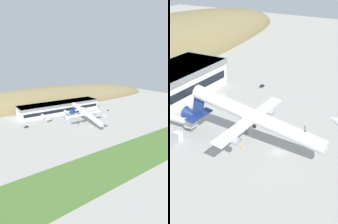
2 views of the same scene
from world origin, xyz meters
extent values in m
plane|color=#ADAAA3|center=(0.00, 0.00, 0.00)|extent=(427.51, 427.51, 0.00)
cube|color=#4C7533|center=(0.00, -53.31, 0.04)|extent=(384.76, 30.86, 0.08)
ellipsoid|color=olive|center=(8.03, 100.45, 0.00)|extent=(351.44, 57.21, 46.41)
cube|color=white|center=(-2.59, 56.16, 5.83)|extent=(90.79, 20.68, 11.66)
cube|color=gray|center=(-2.59, 56.16, 10.61)|extent=(91.99, 21.88, 2.10)
cube|color=black|center=(-2.59, 45.77, 5.25)|extent=(87.16, 0.16, 3.26)
cylinder|color=silver|center=(-27.97, 38.85, 4.00)|extent=(2.60, 13.94, 2.60)
cube|color=silver|center=(-27.97, 31.88, 4.00)|extent=(3.38, 2.86, 2.86)
cylinder|color=slate|center=(-27.97, 32.38, 2.00)|extent=(0.36, 0.36, 4.00)
cylinder|color=silver|center=(-2.43, 37.94, 4.00)|extent=(2.60, 15.75, 2.60)
cube|color=silver|center=(-2.43, 30.07, 4.00)|extent=(3.38, 2.86, 2.86)
cylinder|color=slate|center=(-2.43, 30.57, 2.00)|extent=(0.36, 0.36, 4.00)
cylinder|color=silver|center=(20.11, 39.70, 4.00)|extent=(2.60, 12.24, 2.60)
cube|color=silver|center=(20.11, 33.58, 4.00)|extent=(3.38, 2.86, 2.86)
cylinder|color=slate|center=(20.11, 34.08, 2.00)|extent=(0.36, 0.36, 4.00)
cylinder|color=silver|center=(-1.79, 5.82, 11.09)|extent=(4.24, 43.66, 12.42)
cone|color=silver|center=(-1.79, -17.90, 15.66)|extent=(4.15, 5.36, 4.96)
cone|color=navy|center=(-1.79, 29.96, 6.43)|extent=(4.15, 6.20, 5.12)
cube|color=navy|center=(-1.79, 26.63, 11.77)|extent=(0.50, 5.52, 9.94)
cube|color=navy|center=(-1.79, 26.84, 7.04)|extent=(11.02, 2.98, 0.92)
cube|color=silver|center=(-1.79, 7.97, 9.93)|extent=(35.71, 3.62, 1.12)
cylinder|color=#9E9EA3|center=(-12.50, 7.44, 8.48)|extent=(2.30, 3.97, 2.94)
cylinder|color=#9E9EA3|center=(8.92, 7.44, 8.48)|extent=(2.30, 3.97, 2.94)
cylinder|color=#2D2D2D|center=(-4.12, 7.97, 7.67)|extent=(0.28, 0.28, 2.20)
cylinder|color=#2D2D2D|center=(-4.12, 7.97, 6.57)|extent=(0.45, 1.10, 1.10)
cylinder|color=#2D2D2D|center=(0.54, 7.97, 7.67)|extent=(0.28, 0.28, 2.20)
cylinder|color=#2D2D2D|center=(0.54, 7.97, 6.57)|extent=(0.45, 1.10, 1.10)
cylinder|color=#2D2D2D|center=(-1.79, -9.18, 11.08)|extent=(0.22, 0.22, 1.98)
cylinder|color=#2D2D2D|center=(-1.79, -9.18, 10.09)|extent=(0.30, 0.82, 0.82)
cube|color=#999EA3|center=(0.74, 31.87, 0.45)|extent=(4.25, 2.22, 0.91)
cube|color=black|center=(0.95, 31.85, 1.28)|extent=(2.39, 1.77, 0.74)
cube|color=#333338|center=(-48.62, 30.07, 0.44)|extent=(3.80, 1.89, 0.89)
cube|color=black|center=(-48.44, 30.08, 1.25)|extent=(2.12, 1.55, 0.73)
cube|color=#999EA3|center=(45.13, 29.29, 0.40)|extent=(4.30, 1.98, 0.79)
cube|color=black|center=(45.34, 29.30, 1.12)|extent=(2.41, 1.57, 0.65)
cube|color=silver|center=(-8.39, 30.91, 1.35)|extent=(2.48, 2.71, 2.71)
cube|color=black|center=(-7.20, 30.99, 1.84)|extent=(0.22, 2.19, 1.19)
cube|color=#999EA3|center=(-12.02, 30.69, 1.45)|extent=(5.09, 2.87, 2.91)
cube|color=orange|center=(-2.77, 10.96, 0.01)|extent=(0.52, 0.52, 0.03)
cone|color=orange|center=(-2.77, 10.96, 0.31)|extent=(0.40, 0.40, 0.55)
camera|label=1|loc=(-86.65, -116.07, 55.86)|focal=28.00mm
camera|label=2|loc=(-87.67, -41.52, 57.61)|focal=60.00mm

